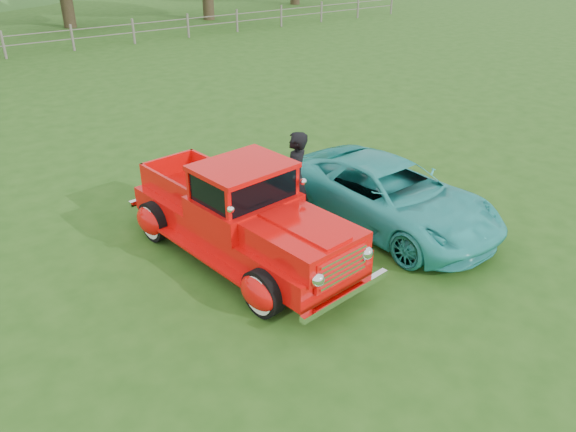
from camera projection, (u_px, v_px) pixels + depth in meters
ground at (320, 289)px, 9.10m from camera, size 140.00×140.00×0.00m
fence_line at (3, 45)px, 24.57m from camera, size 48.00×0.12×1.20m
red_pickup at (242, 216)px, 9.65m from camera, size 2.63×5.14×1.78m
teal_sedan at (389, 195)px, 10.79m from camera, size 2.32×4.65×1.26m
man at (295, 180)px, 10.63m from camera, size 0.83×0.76×1.91m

